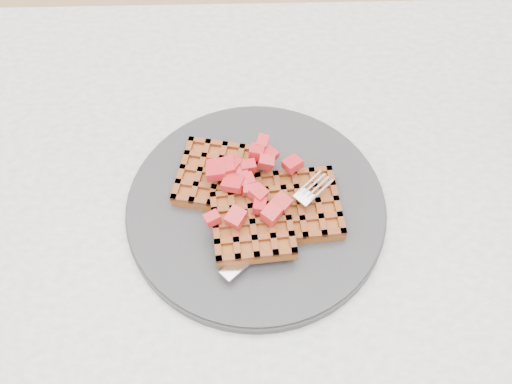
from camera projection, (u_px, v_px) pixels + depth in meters
table at (335, 263)px, 0.78m from camera, size 1.20×0.80×0.75m
plate at (256, 207)px, 0.68m from camera, size 0.31×0.31×0.02m
waffles at (256, 201)px, 0.67m from camera, size 0.20×0.18×0.03m
strawberry_pile at (256, 185)px, 0.64m from camera, size 0.15×0.15×0.02m
fork at (285, 223)px, 0.65m from camera, size 0.14×0.14×0.02m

